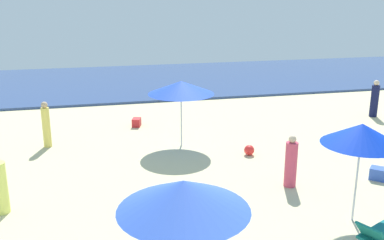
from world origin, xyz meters
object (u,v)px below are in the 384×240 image
(beachgoer_1, at_px, (291,163))
(cooler_box_1, at_px, (379,174))
(beachgoer_5, at_px, (46,125))
(umbrella_4, at_px, (362,134))
(umbrella_1, at_px, (184,195))
(cooler_box_0, at_px, (137,122))
(umbrella_5, at_px, (181,88))
(beachgoer_2, at_px, (375,100))
(lounge_chair_4_0, at_px, (383,234))
(beach_ball_2, at_px, (249,150))

(beachgoer_1, xyz_separation_m, cooler_box_1, (2.79, -0.18, -0.53))
(beachgoer_5, bearing_deg, umbrella_4, -91.05)
(umbrella_1, xyz_separation_m, cooler_box_0, (0.38, 11.10, -1.91))
(umbrella_5, distance_m, cooler_box_1, 7.00)
(beachgoer_1, distance_m, beachgoer_5, 8.76)
(umbrella_4, xyz_separation_m, beachgoer_2, (6.33, 8.25, -1.44))
(umbrella_1, relative_size, cooler_box_1, 4.86)
(lounge_chair_4_0, height_order, beachgoer_5, beachgoer_5)
(umbrella_1, relative_size, beach_ball_2, 6.65)
(lounge_chair_4_0, bearing_deg, cooler_box_0, -2.12)
(beachgoer_2, bearing_deg, lounge_chair_4_0, 101.56)
(umbrella_5, height_order, cooler_box_1, umbrella_5)
(umbrella_4, distance_m, beachgoer_5, 10.75)
(umbrella_1, height_order, umbrella_5, umbrella_5)
(umbrella_1, bearing_deg, beachgoer_5, 108.13)
(umbrella_1, distance_m, umbrella_5, 8.48)
(beachgoer_1, distance_m, beach_ball_2, 2.73)
(beachgoer_1, distance_m, beachgoer_2, 9.23)
(lounge_chair_4_0, relative_size, umbrella_5, 0.68)
(umbrella_1, bearing_deg, cooler_box_1, 30.03)
(umbrella_1, xyz_separation_m, umbrella_4, (4.66, 1.92, 0.14))
(cooler_box_1, bearing_deg, cooler_box_0, 175.44)
(umbrella_5, distance_m, beachgoer_1, 5.00)
(beachgoer_1, relative_size, beachgoer_5, 0.92)
(cooler_box_0, bearing_deg, beach_ball_2, 54.94)
(cooler_box_1, bearing_deg, lounge_chair_4_0, -80.82)
(umbrella_4, relative_size, beachgoer_1, 1.61)
(beachgoer_2, distance_m, beachgoer_5, 14.06)
(umbrella_4, bearing_deg, beachgoer_2, 52.49)
(cooler_box_0, bearing_deg, lounge_chair_4_0, 39.22)
(cooler_box_0, bearing_deg, beachgoer_1, 44.31)
(lounge_chair_4_0, distance_m, cooler_box_0, 11.18)
(umbrella_4, bearing_deg, cooler_box_1, 43.02)
(lounge_chair_4_0, height_order, cooler_box_1, lounge_chair_4_0)
(umbrella_5, distance_m, beachgoer_5, 5.05)
(umbrella_1, bearing_deg, beachgoer_1, 45.63)
(cooler_box_1, bearing_deg, beachgoer_5, -164.98)
(lounge_chair_4_0, bearing_deg, beachgoer_1, -13.96)
(umbrella_1, bearing_deg, umbrella_5, 78.32)
(umbrella_5, xyz_separation_m, beachgoer_5, (-4.76, 0.99, -1.36))
(beachgoer_2, bearing_deg, cooler_box_1, 101.73)
(umbrella_1, xyz_separation_m, umbrella_5, (1.72, 8.30, 0.08))
(lounge_chair_4_0, height_order, beachgoer_2, beachgoer_2)
(cooler_box_1, bearing_deg, umbrella_5, -177.04)
(beachgoer_5, bearing_deg, beachgoer_2, -43.71)
(beachgoer_5, bearing_deg, umbrella_1, -119.19)
(beachgoer_5, height_order, cooler_box_0, beachgoer_5)
(lounge_chair_4_0, distance_m, cooler_box_1, 3.84)
(beachgoer_1, relative_size, beach_ball_2, 4.34)
(beachgoer_2, height_order, beach_ball_2, beachgoer_2)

